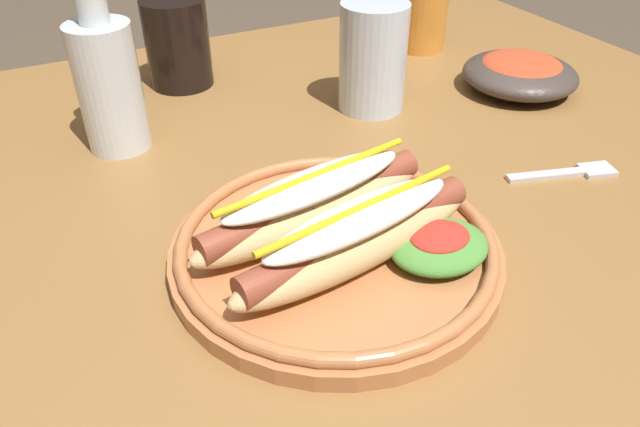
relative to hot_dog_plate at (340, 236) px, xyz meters
The scene contains 8 objects.
dining_table 0.17m from the hot_dog_plate, 67.85° to the left, with size 1.20×0.97×0.74m.
hot_dog_plate is the anchor object (origin of this frame).
fork 0.29m from the hot_dog_plate, ahead, with size 0.12×0.05×0.00m.
soda_cup 0.44m from the hot_dog_plate, 91.69° to the left, with size 0.09×0.09×0.12m, color black.
water_cup 0.31m from the hot_dog_plate, 54.23° to the left, with size 0.08×0.08×0.13m, color silver.
extra_cup 0.54m from the hot_dog_plate, 48.06° to the left, with size 0.08×0.08×0.10m, color orange.
glass_bottle 0.33m from the hot_dog_plate, 113.28° to the left, with size 0.07×0.07×0.22m.
side_bowl 0.44m from the hot_dog_plate, 28.14° to the left, with size 0.15×0.15×0.05m.
Camera 1 is at (-0.25, -0.47, 1.08)m, focal length 33.68 mm.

